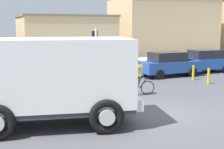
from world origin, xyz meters
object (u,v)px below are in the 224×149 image
Objects in this scene: cyclist at (138,77)px; bollard_far at (193,73)px; traffic_light_pole at (96,52)px; truck_foreground at (53,76)px; bollard_near at (208,76)px; car_red_near at (169,64)px; pedestrian_near_kerb at (63,64)px; car_far_side at (204,61)px.

bollard_far is (5.04, 2.42, -0.41)m from cyclist.
traffic_light_pole reaches higher than bollard_far.
truck_foreground reaches higher than bollard_near.
bollard_near is at bearing -90.00° from bollard_far.
cyclist is at bearing -168.52° from bollard_near.
cyclist is at bearing -136.28° from car_red_near.
truck_foreground is 1.81× the size of traffic_light_pole.
traffic_light_pole is at bearing 153.32° from cyclist.
traffic_light_pole is at bearing 53.13° from truck_foreground.
pedestrian_near_kerb is (-1.95, 6.87, -0.02)m from cyclist.
car_red_near is at bearing -22.10° from pedestrian_near_kerb.
traffic_light_pole is at bearing -157.66° from car_far_side.
car_far_side is 4.52× the size of bollard_near.
car_red_near is 3.37m from car_far_side.
bollard_far is at bearing 28.84° from truck_foreground.
traffic_light_pole is (2.85, 3.80, 0.40)m from truck_foreground.
truck_foreground is at bearing -151.16° from bollard_far.
pedestrian_near_kerb is at bearing 168.15° from car_far_side.
car_far_side is at bearing 31.92° from truck_foreground.
bollard_near is (6.83, 0.13, -1.62)m from traffic_light_pole.
bollard_far is at bearing -138.71° from car_far_side.
bollard_far is at bearing -72.40° from car_red_near.
car_red_near and car_far_side have the same top height.
pedestrian_near_kerb is 9.12m from bollard_near.
bollard_near is (0.58, -3.24, -0.37)m from car_red_near.
traffic_light_pole reaches higher than car_red_near.
bollard_near is 1.00× the size of bollard_far.
bollard_far is at bearing 12.62° from traffic_light_pole.
car_far_side is (7.78, 4.83, -0.05)m from cyclist.
truck_foreground is 11.61m from car_red_near.
cyclist is (4.63, 2.91, -0.80)m from truck_foreground.
traffic_light_pole is 0.79× the size of car_red_near.
pedestrian_near_kerb is (-9.73, 2.04, 0.03)m from car_far_side.
car_red_near is 3.31m from bollard_near.
traffic_light_pole is 3.56× the size of bollard_far.
truck_foreground is 3.38× the size of cyclist.
traffic_light_pole reaches higher than bollard_near.
bollard_near is at bearing 11.48° from cyclist.
truck_foreground is 6.45× the size of bollard_near.
car_far_side is 9.94m from pedestrian_near_kerb.
truck_foreground is 14.65m from car_far_side.
pedestrian_near_kerb is (-0.17, 5.97, -1.22)m from traffic_light_pole.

